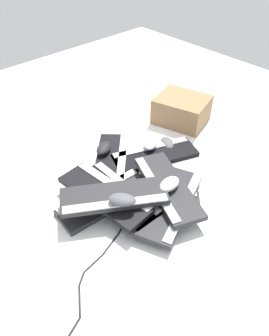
{
  "coord_description": "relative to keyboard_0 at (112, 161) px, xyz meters",
  "views": [
    {
      "loc": [
        -0.85,
        0.78,
        1.07
      ],
      "look_at": [
        0.01,
        -0.02,
        0.06
      ],
      "focal_mm": 35.0,
      "sensor_mm": 36.0,
      "label": 1
    }
  ],
  "objects": [
    {
      "name": "ground_plane",
      "position": [
        -0.17,
        0.01,
        -0.01
      ],
      "size": [
        3.2,
        3.2,
        0.0
      ],
      "primitive_type": "plane",
      "color": "white"
    },
    {
      "name": "keyboard_0",
      "position": [
        0.0,
        0.0,
        0.0
      ],
      "size": [
        0.42,
        0.42,
        0.03
      ],
      "color": "black",
      "rests_on": "ground"
    },
    {
      "name": "keyboard_1",
      "position": [
        -0.19,
        0.19,
        0.0
      ],
      "size": [
        0.18,
        0.45,
        0.03
      ],
      "color": "#232326",
      "rests_on": "ground"
    },
    {
      "name": "keyboard_2",
      "position": [
        -0.34,
        0.06,
        0.0
      ],
      "size": [
        0.42,
        0.41,
        0.03
      ],
      "color": "#232326",
      "rests_on": "ground"
    },
    {
      "name": "keyboard_3",
      "position": [
        -0.12,
        -0.19,
        0.0
      ],
      "size": [
        0.3,
        0.46,
        0.03
      ],
      "color": "black",
      "rests_on": "ground"
    },
    {
      "name": "keyboard_4",
      "position": [
        -0.43,
        0.02,
        0.03
      ],
      "size": [
        0.31,
        0.46,
        0.03
      ],
      "color": "#232326",
      "rests_on": "keyboard_2"
    },
    {
      "name": "keyboard_5",
      "position": [
        -0.36,
        -0.02,
        0.06
      ],
      "size": [
        0.46,
        0.31,
        0.03
      ],
      "color": "#232326",
      "rests_on": "keyboard_4"
    },
    {
      "name": "keyboard_6",
      "position": [
        -0.22,
        0.15,
        0.03
      ],
      "size": [
        0.44,
        0.16,
        0.03
      ],
      "color": "black",
      "rests_on": "keyboard_1"
    },
    {
      "name": "keyboard_7",
      "position": [
        -0.21,
        0.21,
        0.06
      ],
      "size": [
        0.45,
        0.19,
        0.03
      ],
      "color": "black",
      "rests_on": "keyboard_6"
    },
    {
      "name": "keyboard_8",
      "position": [
        -0.27,
        0.21,
        0.09
      ],
      "size": [
        0.36,
        0.45,
        0.03
      ],
      "color": "#232326",
      "rests_on": "keyboard_7"
    },
    {
      "name": "mouse_0",
      "position": [
        -0.06,
        -0.21,
        0.04
      ],
      "size": [
        0.11,
        0.13,
        0.04
      ],
      "primitive_type": "ellipsoid",
      "rotation": [
        0.0,
        0.0,
        2.12
      ],
      "color": "silver",
      "rests_on": "keyboard_3"
    },
    {
      "name": "mouse_1",
      "position": [
        0.07,
        -0.01,
        0.04
      ],
      "size": [
        0.11,
        0.13,
        0.04
      ],
      "primitive_type": "ellipsoid",
      "rotation": [
        0.0,
        0.0,
        5.2
      ],
      "color": "black",
      "rests_on": "keyboard_0"
    },
    {
      "name": "mouse_2",
      "position": [
        -0.33,
        0.22,
        0.13
      ],
      "size": [
        0.13,
        0.12,
        0.04
      ],
      "primitive_type": "ellipsoid",
      "rotation": [
        0.0,
        0.0,
        0.66
      ],
      "color": "#4C4C51",
      "rests_on": "keyboard_8"
    },
    {
      "name": "mouse_3",
      "position": [
        -0.38,
        -0.01,
        0.1
      ],
      "size": [
        0.08,
        0.12,
        0.04
      ],
      "primitive_type": "ellipsoid",
      "rotation": [
        0.0,
        0.0,
        1.7
      ],
      "color": "#B7B7BC",
      "rests_on": "keyboard_5"
    },
    {
      "name": "mouse_4",
      "position": [
        -0.1,
        -0.31,
        0.01
      ],
      "size": [
        0.13,
        0.11,
        0.04
      ],
      "primitive_type": "ellipsoid",
      "rotation": [
        0.0,
        0.0,
        2.67
      ],
      "color": "#4C4C51",
      "rests_on": "ground"
    },
    {
      "name": "cable_0",
      "position": [
        -0.48,
        0.45,
        -0.01
      ],
      "size": [
        0.47,
        0.64,
        0.01
      ],
      "color": "black",
      "rests_on": "ground"
    },
    {
      "name": "cardboard_box",
      "position": [
        0.02,
        -0.56,
        0.06
      ],
      "size": [
        0.35,
        0.32,
        0.15
      ],
      "primitive_type": "cube",
      "rotation": [
        0.0,
        0.0,
        0.3
      ],
      "color": "olive",
      "rests_on": "ground"
    }
  ]
}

